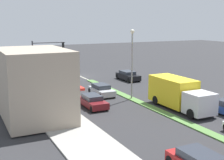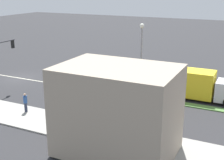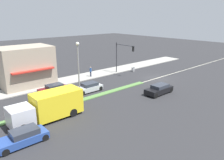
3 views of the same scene
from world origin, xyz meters
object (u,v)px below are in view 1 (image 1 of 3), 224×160
(sedan_silver, at_px, (102,90))
(sedan_maroon, at_px, (93,101))
(delivery_truck, at_px, (178,94))
(traffic_signal_main, at_px, (43,54))
(pedestrian, at_px, (38,84))
(suv_black, at_px, (128,76))
(warning_aframe_sign, at_px, (40,76))
(street_lamp, at_px, (132,55))

(sedan_silver, bearing_deg, sedan_maroon, 55.50)
(delivery_truck, bearing_deg, traffic_signal_main, -65.67)
(pedestrian, height_order, suv_black, pedestrian)
(traffic_signal_main, height_order, pedestrian, traffic_signal_main)
(pedestrian, xyz_separation_m, sedan_silver, (-6.03, 4.70, -0.42))
(sedan_silver, bearing_deg, suv_black, -136.79)
(pedestrian, relative_size, warning_aframe_sign, 2.06)
(street_lamp, xyz_separation_m, sedan_maroon, (5.00, 1.08, -4.19))
(delivery_truck, height_order, sedan_silver, delivery_truck)
(street_lamp, bearing_deg, warning_aframe_sign, -69.66)
(delivery_truck, distance_m, sedan_maroon, 8.33)
(street_lamp, distance_m, warning_aframe_sign, 17.81)
(street_lamp, height_order, delivery_truck, street_lamp)
(sedan_silver, bearing_deg, traffic_signal_main, -69.04)
(warning_aframe_sign, distance_m, sedan_silver, 13.74)
(pedestrian, xyz_separation_m, delivery_truck, (-10.43, 12.87, 0.44))
(street_lamp, relative_size, sedan_maroon, 1.83)
(street_lamp, distance_m, delivery_truck, 6.52)
(sedan_silver, height_order, suv_black, suv_black)
(street_lamp, distance_m, suv_black, 11.72)
(delivery_truck, bearing_deg, suv_black, -100.62)
(street_lamp, distance_m, pedestrian, 11.87)
(pedestrian, bearing_deg, delivery_truck, 129.03)
(warning_aframe_sign, height_order, suv_black, suv_black)
(warning_aframe_sign, xyz_separation_m, delivery_truck, (-8.20, 21.37, 1.04))
(pedestrian, xyz_separation_m, suv_black, (-13.23, -2.06, -0.39))
(street_lamp, distance_m, sedan_maroon, 6.61)
(suv_black, bearing_deg, delivery_truck, 79.38)
(traffic_signal_main, height_order, warning_aframe_sign, traffic_signal_main)
(delivery_truck, bearing_deg, sedan_silver, -61.68)
(delivery_truck, xyz_separation_m, suv_black, (-2.80, -14.93, -0.83))
(warning_aframe_sign, height_order, delivery_truck, delivery_truck)
(street_lamp, bearing_deg, traffic_signal_main, -65.18)
(traffic_signal_main, bearing_deg, suv_black, 162.62)
(warning_aframe_sign, bearing_deg, sedan_maroon, 93.33)
(warning_aframe_sign, bearing_deg, suv_black, 149.67)
(street_lamp, height_order, sedan_maroon, street_lamp)
(sedan_maroon, bearing_deg, traffic_signal_main, -85.51)
(delivery_truck, height_order, suv_black, delivery_truck)
(traffic_signal_main, relative_size, street_lamp, 0.76)
(traffic_signal_main, bearing_deg, delivery_truck, 114.33)
(delivery_truck, relative_size, sedan_silver, 1.90)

